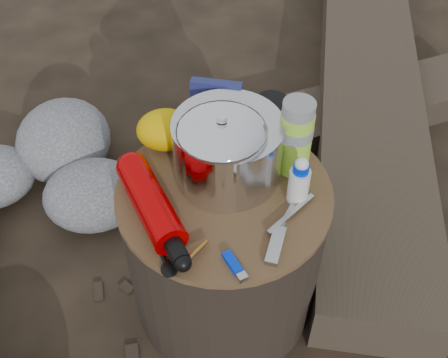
{
  "coord_description": "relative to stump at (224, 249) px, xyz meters",
  "views": [
    {
      "loc": [
        -0.05,
        -0.8,
        1.34
      ],
      "look_at": [
        0.0,
        0.0,
        0.48
      ],
      "focal_mm": 43.56,
      "sensor_mm": 36.0,
      "label": 1
    }
  ],
  "objects": [
    {
      "name": "ground",
      "position": [
        0.0,
        0.0,
        -0.22
      ],
      "size": [
        60.0,
        60.0,
        0.0
      ],
      "primitive_type": "plane",
      "color": "black",
      "rests_on": "ground"
    },
    {
      "name": "stump",
      "position": [
        0.0,
        0.0,
        0.0
      ],
      "size": [
        0.48,
        0.48,
        0.44
      ],
      "primitive_type": "cylinder",
      "color": "black",
      "rests_on": "ground"
    },
    {
      "name": "rock_ring",
      "position": [
        -0.58,
        0.08,
        -0.11
      ],
      "size": [
        0.5,
        1.08,
        0.21
      ],
      "primitive_type": null,
      "color": "slate",
      "rests_on": "ground"
    },
    {
      "name": "log_main",
      "position": [
        0.58,
        0.79,
        -0.14
      ],
      "size": [
        0.75,
        2.04,
        0.17
      ],
      "primitive_type": "cube",
      "rotation": [
        0.0,
        0.0,
        -0.21
      ],
      "color": "#362C22",
      "rests_on": "ground"
    },
    {
      "name": "log_small",
      "position": [
        0.42,
        0.67,
        -0.17
      ],
      "size": [
        1.34,
        0.64,
        0.11
      ],
      "primitive_type": "cube",
      "rotation": [
        0.0,
        0.0,
        -1.26
      ],
      "color": "#362C22",
      "rests_on": "ground"
    },
    {
      "name": "foil_windscreen",
      "position": [
        0.01,
        0.06,
        0.29
      ],
      "size": [
        0.24,
        0.24,
        0.15
      ],
      "primitive_type": "cylinder",
      "color": "silver",
      "rests_on": "stump"
    },
    {
      "name": "camping_pot",
      "position": [
        -0.0,
        0.03,
        0.31
      ],
      "size": [
        0.18,
        0.18,
        0.18
      ],
      "primitive_type": "cylinder",
      "color": "silver",
      "rests_on": "stump"
    },
    {
      "name": "fuel_bottle",
      "position": [
        -0.16,
        -0.06,
        0.26
      ],
      "size": [
        0.18,
        0.31,
        0.07
      ],
      "primitive_type": null,
      "rotation": [
        0.0,
        0.0,
        0.4
      ],
      "color": "#A90001",
      "rests_on": "stump"
    },
    {
      "name": "thermos",
      "position": [
        0.16,
        0.07,
        0.31
      ],
      "size": [
        0.07,
        0.07,
        0.18
      ],
      "primitive_type": "cylinder",
      "color": "#9ADA36",
      "rests_on": "stump"
    },
    {
      "name": "travel_mug",
      "position": [
        0.12,
        0.16,
        0.28
      ],
      "size": [
        0.08,
        0.08,
        0.11
      ],
      "primitive_type": "cylinder",
      "color": "black",
      "rests_on": "stump"
    },
    {
      "name": "stuff_sack",
      "position": [
        -0.13,
        0.16,
        0.27
      ],
      "size": [
        0.14,
        0.11,
        0.09
      ],
      "primitive_type": "ellipsoid",
      "color": "#D8A600",
      "rests_on": "stump"
    },
    {
      "name": "food_pouch",
      "position": [
        -0.01,
        0.19,
        0.3
      ],
      "size": [
        0.12,
        0.05,
        0.15
      ],
      "primitive_type": "cube",
      "rotation": [
        0.0,
        0.0,
        -0.24
      ],
      "color": "navy",
      "rests_on": "stump"
    },
    {
      "name": "lighter",
      "position": [
        0.01,
        -0.2,
        0.23
      ],
      "size": [
        0.05,
        0.07,
        0.01
      ],
      "primitive_type": "cube",
      "rotation": [
        0.0,
        0.0,
        0.44
      ],
      "color": "#0028D7",
      "rests_on": "stump"
    },
    {
      "name": "multitool",
      "position": [
        0.09,
        -0.16,
        0.23
      ],
      "size": [
        0.06,
        0.1,
        0.01
      ],
      "primitive_type": "cube",
      "rotation": [
        0.0,
        0.0,
        -0.34
      ],
      "color": "#A7A7AC",
      "rests_on": "stump"
    },
    {
      "name": "pot_grabber",
      "position": [
        0.13,
        -0.09,
        0.23
      ],
      "size": [
        0.12,
        0.14,
        0.01
      ],
      "primitive_type": null,
      "rotation": [
        0.0,
        0.0,
        -0.68
      ],
      "color": "#A7A7AC",
      "rests_on": "stump"
    },
    {
      "name": "spork",
      "position": [
        -0.14,
        -0.14,
        0.23
      ],
      "size": [
        0.08,
        0.14,
        0.01
      ],
      "primitive_type": null,
      "rotation": [
        0.0,
        0.0,
        0.43
      ],
      "color": "black",
      "rests_on": "stump"
    },
    {
      "name": "squeeze_bottle",
      "position": [
        0.16,
        -0.03,
        0.27
      ],
      "size": [
        0.05,
        0.05,
        0.11
      ],
      "primitive_type": "cylinder",
      "color": "silver",
      "rests_on": "stump"
    }
  ]
}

